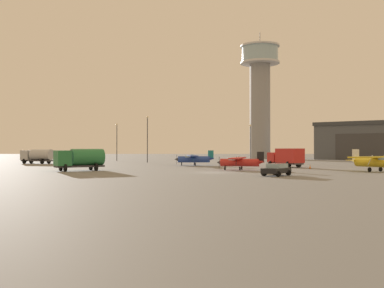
# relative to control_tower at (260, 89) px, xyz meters

# --- Properties ---
(ground_plane) EXTENTS (400.00, 400.00, 0.00)m
(ground_plane) POSITION_rel_control_tower_xyz_m (-19.75, -79.71, -21.17)
(ground_plane) COLOR slate
(control_tower) EXTENTS (11.88, 11.88, 38.59)m
(control_tower) POSITION_rel_control_tower_xyz_m (0.00, 0.00, 0.00)
(control_tower) COLOR gray
(control_tower) RESTS_ON ground_plane
(hangar) EXTENTS (36.56, 35.98, 10.30)m
(hangar) POSITION_rel_control_tower_xyz_m (30.69, -10.77, -16.00)
(hangar) COLOR #4C5159
(hangar) RESTS_ON ground_plane
(airplane_red) EXTENTS (6.84, 8.74, 2.58)m
(airplane_red) POSITION_rel_control_tower_xyz_m (-15.49, -73.41, -19.96)
(airplane_red) COLOR red
(airplane_red) RESTS_ON ground_plane
(airplane_blue) EXTENTS (7.20, 9.16, 2.70)m
(airplane_blue) POSITION_rel_control_tower_xyz_m (-21.53, -56.19, -19.91)
(airplane_blue) COLOR #2847A8
(airplane_blue) RESTS_ON ground_plane
(airplane_yellow) EXTENTS (9.39, 7.53, 2.94)m
(airplane_yellow) POSITION_rel_control_tower_xyz_m (1.68, -78.28, -19.79)
(airplane_yellow) COLOR gold
(airplane_yellow) RESTS_ON ground_plane
(truck_fuel_tanker_green) EXTENTS (6.76, 5.32, 2.99)m
(truck_fuel_tanker_green) POSITION_rel_control_tower_xyz_m (-37.57, -75.05, -19.47)
(truck_fuel_tanker_green) COLOR #38383D
(truck_fuel_tanker_green) RESTS_ON ground_plane
(truck_fuel_tanker_silver) EXTENTS (7.08, 4.60, 2.88)m
(truck_fuel_tanker_silver) POSITION_rel_control_tower_xyz_m (-52.75, -45.72, -19.53)
(truck_fuel_tanker_silver) COLOR #38383D
(truck_fuel_tanker_silver) RESTS_ON ground_plane
(truck_box_red) EXTENTS (4.99, 7.34, 3.04)m
(truck_box_red) POSITION_rel_control_tower_xyz_m (-6.69, -63.53, -19.49)
(truck_box_red) COLOR #38383D
(truck_box_red) RESTS_ON ground_plane
(car_black) EXTENTS (3.94, 4.45, 1.37)m
(car_black) POSITION_rel_control_tower_xyz_m (-13.16, -86.84, -20.43)
(car_black) COLOR black
(car_black) RESTS_ON ground_plane
(light_post_west) EXTENTS (0.44, 0.44, 10.15)m
(light_post_west) POSITION_rel_control_tower_xyz_m (-31.31, -38.42, -15.23)
(light_post_west) COLOR #38383D
(light_post_west) RESTS_ON ground_plane
(light_post_east) EXTENTS (0.44, 0.44, 8.62)m
(light_post_east) POSITION_rel_control_tower_xyz_m (-7.86, -32.46, -16.03)
(light_post_east) COLOR #38383D
(light_post_east) RESTS_ON ground_plane
(light_post_north) EXTENTS (0.44, 0.44, 9.19)m
(light_post_north) POSITION_rel_control_tower_xyz_m (-39.75, -26.05, -15.73)
(light_post_north) COLOR #38383D
(light_post_north) RESTS_ON ground_plane
(traffic_cone_near_left) EXTENTS (0.36, 0.36, 0.66)m
(traffic_cone_near_left) POSITION_rel_control_tower_xyz_m (-4.58, -69.85, -20.84)
(traffic_cone_near_left) COLOR black
(traffic_cone_near_left) RESTS_ON ground_plane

